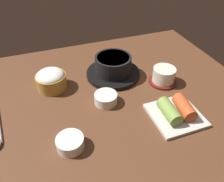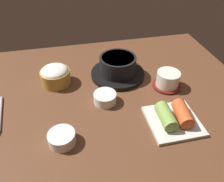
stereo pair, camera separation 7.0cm
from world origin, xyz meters
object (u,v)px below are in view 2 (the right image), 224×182
Objects in this scene: rice_bowl at (55,75)px; banchan_cup_center at (105,98)px; side_bowl_near at (62,138)px; stone_pot at (118,67)px; kimchi_plate at (174,118)px; tea_cup_with_saucer at (167,79)px.

rice_bowl is 1.40× the size of banchan_cup_center.
banchan_cup_center is 19.31cm from side_bowl_near.
side_bowl_near is (0.85, -26.85, -1.71)cm from rice_bowl.
stone_pot is at bearing 61.29° from banchan_cup_center.
side_bowl_near is (-31.47, -0.34, -0.17)cm from kimchi_plate.
rice_bowl is 38.67cm from tea_cup_with_saucer.
kimchi_plate is (32.32, -26.51, -1.54)cm from rice_bowl.
kimchi_plate is at bearing -36.53° from banchan_cup_center.
rice_bowl is 1.41× the size of side_bowl_near.
rice_bowl reaches higher than tea_cup_with_saucer.
stone_pot is 1.37× the size of kimchi_plate.
banchan_cup_center is 0.50× the size of kimchi_plate.
rice_bowl is (-22.29, 0.06, 0.02)cm from stone_pot.
kimchi_plate reaches higher than side_bowl_near.
banchan_cup_center and side_bowl_near have the same top height.
rice_bowl is at bearing 91.81° from side_bowl_near.
side_bowl_near is at bearing -179.37° from kimchi_plate.
stone_pot is 1.94× the size of rice_bowl.
stone_pot is 2.71× the size of banchan_cup_center.
stone_pot is 34.35cm from side_bowl_near.
rice_bowl reaches higher than kimchi_plate.
rice_bowl reaches higher than side_bowl_near.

